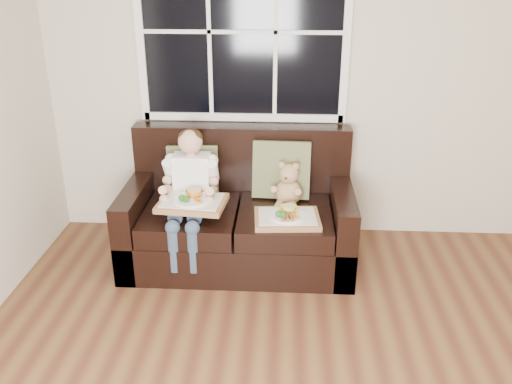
# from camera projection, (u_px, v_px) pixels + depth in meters

# --- Properties ---
(room_walls) EXTENTS (4.52, 5.02, 2.71)m
(room_walls) POSITION_uv_depth(u_px,v_px,m) (392.00, 146.00, 1.77)
(room_walls) COLOR beige
(room_walls) RESTS_ON ground
(window_back) EXTENTS (1.62, 0.04, 1.37)m
(window_back) POSITION_uv_depth(u_px,v_px,m) (242.00, 32.00, 4.06)
(window_back) COLOR black
(window_back) RESTS_ON room_walls
(loveseat) EXTENTS (1.70, 0.92, 0.96)m
(loveseat) POSITION_uv_depth(u_px,v_px,m) (239.00, 219.00, 4.17)
(loveseat) COLOR black
(loveseat) RESTS_ON ground
(pillow_left) EXTENTS (0.41, 0.22, 0.40)m
(pillow_left) POSITION_uv_depth(u_px,v_px,m) (193.00, 171.00, 4.19)
(pillow_left) COLOR olive
(pillow_left) RESTS_ON loveseat
(pillow_right) EXTENTS (0.45, 0.22, 0.45)m
(pillow_right) POSITION_uv_depth(u_px,v_px,m) (282.00, 169.00, 4.15)
(pillow_right) COLOR olive
(pillow_right) RESTS_ON loveseat
(child) EXTENTS (0.39, 0.60, 0.89)m
(child) POSITION_uv_depth(u_px,v_px,m) (190.00, 183.00, 3.94)
(child) COLOR white
(child) RESTS_ON loveseat
(teddy_bear) EXTENTS (0.23, 0.28, 0.35)m
(teddy_bear) POSITION_uv_depth(u_px,v_px,m) (288.00, 187.00, 4.03)
(teddy_bear) COLOR tan
(teddy_bear) RESTS_ON loveseat
(tray_left) EXTENTS (0.50, 0.40, 0.11)m
(tray_left) POSITION_uv_depth(u_px,v_px,m) (192.00, 201.00, 3.83)
(tray_left) COLOR #9C6646
(tray_left) RESTS_ON child
(tray_right) EXTENTS (0.48, 0.38, 0.10)m
(tray_right) POSITION_uv_depth(u_px,v_px,m) (287.00, 217.00, 3.81)
(tray_right) COLOR #9C6646
(tray_right) RESTS_ON loveseat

